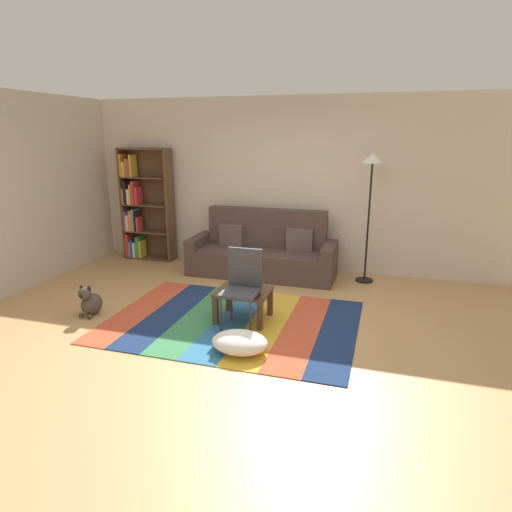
{
  "coord_description": "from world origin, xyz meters",
  "views": [
    {
      "loc": [
        1.48,
        -4.32,
        2.13
      ],
      "look_at": [
        -0.05,
        0.76,
        0.65
      ],
      "focal_mm": 30.71,
      "sensor_mm": 36.0,
      "label": 1
    }
  ],
  "objects_px": {
    "coffee_table": "(243,296)",
    "pouf": "(240,342)",
    "bookshelf": "(141,207)",
    "standing_lamp": "(372,175)",
    "couch": "(263,253)",
    "dog": "(90,302)",
    "folding_chair": "(243,282)",
    "tv_remote": "(249,290)"
  },
  "relations": [
    {
      "from": "coffee_table",
      "to": "pouf",
      "type": "distance_m",
      "value": 0.83
    },
    {
      "from": "bookshelf",
      "to": "standing_lamp",
      "type": "distance_m",
      "value": 3.89
    },
    {
      "from": "couch",
      "to": "dog",
      "type": "height_order",
      "value": "couch"
    },
    {
      "from": "standing_lamp",
      "to": "folding_chair",
      "type": "xyz_separation_m",
      "value": [
        -1.24,
        -2.04,
        -1.04
      ]
    },
    {
      "from": "bookshelf",
      "to": "dog",
      "type": "height_order",
      "value": "bookshelf"
    },
    {
      "from": "dog",
      "to": "folding_chair",
      "type": "relative_size",
      "value": 0.44
    },
    {
      "from": "bookshelf",
      "to": "tv_remote",
      "type": "xyz_separation_m",
      "value": [
        2.62,
        -2.09,
        -0.52
      ]
    },
    {
      "from": "couch",
      "to": "folding_chair",
      "type": "height_order",
      "value": "couch"
    },
    {
      "from": "pouf",
      "to": "couch",
      "type": "bearing_deg",
      "value": 100.78
    },
    {
      "from": "couch",
      "to": "bookshelf",
      "type": "xyz_separation_m",
      "value": [
        -2.27,
        0.29,
        0.57
      ]
    },
    {
      "from": "coffee_table",
      "to": "tv_remote",
      "type": "distance_m",
      "value": 0.11
    },
    {
      "from": "folding_chair",
      "to": "pouf",
      "type": "bearing_deg",
      "value": -48.91
    },
    {
      "from": "pouf",
      "to": "standing_lamp",
      "type": "relative_size",
      "value": 0.3
    },
    {
      "from": "dog",
      "to": "standing_lamp",
      "type": "bearing_deg",
      "value": 36.08
    },
    {
      "from": "couch",
      "to": "coffee_table",
      "type": "height_order",
      "value": "couch"
    },
    {
      "from": "couch",
      "to": "standing_lamp",
      "type": "distance_m",
      "value": 1.99
    },
    {
      "from": "dog",
      "to": "standing_lamp",
      "type": "relative_size",
      "value": 0.21
    },
    {
      "from": "couch",
      "to": "bookshelf",
      "type": "relative_size",
      "value": 1.18
    },
    {
      "from": "tv_remote",
      "to": "coffee_table",
      "type": "bearing_deg",
      "value": 144.12
    },
    {
      "from": "bookshelf",
      "to": "folding_chair",
      "type": "bearing_deg",
      "value": -40.69
    },
    {
      "from": "bookshelf",
      "to": "tv_remote",
      "type": "bearing_deg",
      "value": -38.58
    },
    {
      "from": "coffee_table",
      "to": "folding_chair",
      "type": "bearing_deg",
      "value": -73.74
    },
    {
      "from": "bookshelf",
      "to": "dog",
      "type": "relative_size",
      "value": 4.8
    },
    {
      "from": "bookshelf",
      "to": "couch",
      "type": "bearing_deg",
      "value": -7.19
    },
    {
      "from": "couch",
      "to": "folding_chair",
      "type": "relative_size",
      "value": 2.51
    },
    {
      "from": "dog",
      "to": "tv_remote",
      "type": "height_order",
      "value": "same"
    },
    {
      "from": "couch",
      "to": "tv_remote",
      "type": "relative_size",
      "value": 15.07
    },
    {
      "from": "couch",
      "to": "coffee_table",
      "type": "distance_m",
      "value": 1.81
    },
    {
      "from": "standing_lamp",
      "to": "coffee_table",
      "type": "bearing_deg",
      "value": -124.32
    },
    {
      "from": "pouf",
      "to": "dog",
      "type": "relative_size",
      "value": 1.44
    },
    {
      "from": "pouf",
      "to": "standing_lamp",
      "type": "bearing_deg",
      "value": 68.08
    },
    {
      "from": "dog",
      "to": "couch",
      "type": "bearing_deg",
      "value": 54.32
    },
    {
      "from": "pouf",
      "to": "standing_lamp",
      "type": "xyz_separation_m",
      "value": [
        1.07,
        2.66,
        1.46
      ]
    },
    {
      "from": "standing_lamp",
      "to": "tv_remote",
      "type": "bearing_deg",
      "value": -122.48
    },
    {
      "from": "bookshelf",
      "to": "coffee_table",
      "type": "height_order",
      "value": "bookshelf"
    },
    {
      "from": "bookshelf",
      "to": "folding_chair",
      "type": "distance_m",
      "value": 3.43
    },
    {
      "from": "bookshelf",
      "to": "standing_lamp",
      "type": "relative_size",
      "value": 1.01
    },
    {
      "from": "couch",
      "to": "dog",
      "type": "relative_size",
      "value": 5.69
    },
    {
      "from": "pouf",
      "to": "standing_lamp",
      "type": "height_order",
      "value": "standing_lamp"
    },
    {
      "from": "dog",
      "to": "standing_lamp",
      "type": "height_order",
      "value": "standing_lamp"
    },
    {
      "from": "pouf",
      "to": "coffee_table",
      "type": "bearing_deg",
      "value": 105.62
    },
    {
      "from": "coffee_table",
      "to": "standing_lamp",
      "type": "distance_m",
      "value": 2.61
    }
  ]
}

